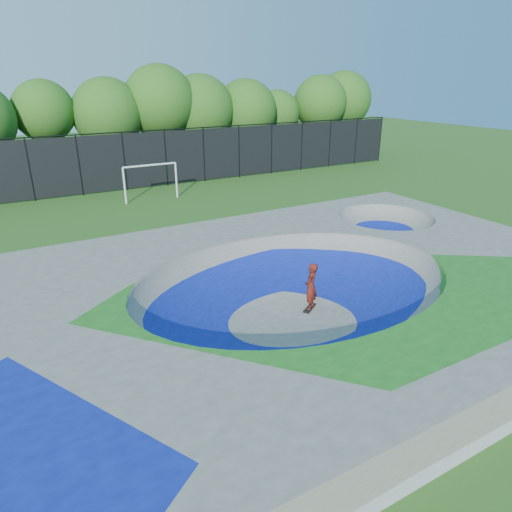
{
  "coord_description": "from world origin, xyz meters",
  "views": [
    {
      "loc": [
        -7.91,
        -11.18,
        7.59
      ],
      "look_at": [
        0.22,
        3.0,
        1.1
      ],
      "focal_mm": 32.0,
      "sensor_mm": 36.0,
      "label": 1
    }
  ],
  "objects": [
    {
      "name": "fence",
      "position": [
        0.0,
        21.0,
        2.1
      ],
      "size": [
        48.09,
        0.09,
        4.04
      ],
      "color": "black",
      "rests_on": "ground"
    },
    {
      "name": "treeline",
      "position": [
        1.38,
        26.04,
        5.06
      ],
      "size": [
        53.45,
        7.02,
        8.5
      ],
      "color": "#493424",
      "rests_on": "ground"
    },
    {
      "name": "skate_deck",
      "position": [
        0.0,
        0.0,
        0.75
      ],
      "size": [
        22.0,
        14.0,
        1.5
      ],
      "primitive_type": "cube",
      "color": "gray",
      "rests_on": "ground"
    },
    {
      "name": "skater",
      "position": [
        0.74,
        0.13,
        0.86
      ],
      "size": [
        0.74,
        0.71,
        1.72
      ],
      "primitive_type": "imported",
      "rotation": [
        0.0,
        0.0,
        3.82
      ],
      "color": "red",
      "rests_on": "ground"
    },
    {
      "name": "ground",
      "position": [
        0.0,
        0.0,
        0.0
      ],
      "size": [
        120.0,
        120.0,
        0.0
      ],
      "primitive_type": "plane",
      "color": "#295517",
      "rests_on": "ground"
    },
    {
      "name": "soccer_goal",
      "position": [
        0.66,
        17.35,
        1.63
      ],
      "size": [
        3.55,
        0.12,
        2.34
      ],
      "color": "white",
      "rests_on": "ground"
    },
    {
      "name": "skateboard",
      "position": [
        0.74,
        0.13,
        0.03
      ],
      "size": [
        0.78,
        0.6,
        0.05
      ],
      "primitive_type": "cube",
      "rotation": [
        0.0,
        0.0,
        0.57
      ],
      "color": "black",
      "rests_on": "ground"
    }
  ]
}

